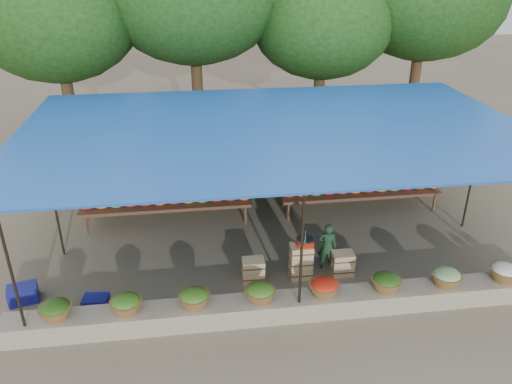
{
  "coord_description": "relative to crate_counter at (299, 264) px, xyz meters",
  "views": [
    {
      "loc": [
        -1.77,
        -10.07,
        6.17
      ],
      "look_at": [
        -0.38,
        0.2,
        1.18
      ],
      "focal_mm": 35.0,
      "sensor_mm": 36.0,
      "label": 1
    }
  ],
  "objects": [
    {
      "name": "netting_backdrop",
      "position": [
        -0.3,
        4.72,
        0.94
      ],
      "size": [
        10.6,
        0.06,
        2.5
      ],
      "primitive_type": "cube",
      "color": "#1C4B1A",
      "rests_on": "ground"
    },
    {
      "name": "fruit_table_right",
      "position": [
        2.21,
        2.93,
        0.3
      ],
      "size": [
        4.21,
        0.95,
        0.93
      ],
      "color": "#4D2C1F",
      "rests_on": "ground"
    },
    {
      "name": "stall_canopy",
      "position": [
        -0.3,
        1.64,
        2.37
      ],
      "size": [
        10.8,
        6.6,
        2.82
      ],
      "color": "black",
      "rests_on": "ground"
    },
    {
      "name": "customer_mid",
      "position": [
        0.91,
        3.81,
        0.62
      ],
      "size": [
        1.35,
        1.34,
        1.87
      ],
      "primitive_type": "imported",
      "rotation": [
        0.0,
        0.0,
        0.78
      ],
      "color": "slate",
      "rests_on": "ground"
    },
    {
      "name": "blue_crate_back",
      "position": [
        -4.07,
        -0.51,
        -0.17
      ],
      "size": [
        0.5,
        0.38,
        0.28
      ],
      "primitive_type": "cube",
      "rotation": [
        0.0,
        0.0,
        -0.11
      ],
      "color": "navy",
      "rests_on": "ground"
    },
    {
      "name": "blue_crate_front",
      "position": [
        -5.52,
        -0.06,
        -0.15
      ],
      "size": [
        0.63,
        0.52,
        0.33
      ],
      "primitive_type": "cube",
      "rotation": [
        0.0,
        0.0,
        0.25
      ],
      "color": "navy",
      "rests_on": "ground"
    },
    {
      "name": "fruit_table_left",
      "position": [
        -2.79,
        2.93,
        0.3
      ],
      "size": [
        4.21,
        0.95,
        0.93
      ],
      "color": "#4D2C1F",
      "rests_on": "ground"
    },
    {
      "name": "customer_left",
      "position": [
        -3.67,
        3.57,
        0.49
      ],
      "size": [
        0.92,
        0.8,
        1.6
      ],
      "primitive_type": "imported",
      "rotation": [
        0.0,
        0.0,
        0.28
      ],
      "color": "slate",
      "rests_on": "ground"
    },
    {
      "name": "customer_right",
      "position": [
        4.39,
        3.7,
        0.49
      ],
      "size": [
        0.96,
        0.9,
        1.59
      ],
      "primitive_type": "imported",
      "rotation": [
        0.0,
        0.0,
        -0.71
      ],
      "color": "slate",
      "rests_on": "ground"
    },
    {
      "name": "stone_curb",
      "position": [
        -0.3,
        -1.18,
        -0.11
      ],
      "size": [
        10.6,
        0.55,
        0.4
      ],
      "primitive_type": "cube",
      "color": "gray",
      "rests_on": "ground"
    },
    {
      "name": "ground",
      "position": [
        -0.3,
        1.57,
        -0.31
      ],
      "size": [
        60.0,
        60.0,
        0.0
      ],
      "primitive_type": "plane",
      "color": "brown",
      "rests_on": "ground"
    },
    {
      "name": "weighing_scale",
      "position": [
        0.09,
        0.0,
        0.54
      ],
      "size": [
        0.34,
        0.34,
        0.36
      ],
      "color": "red",
      "rests_on": "crate_counter"
    },
    {
      "name": "tree_row",
      "position": [
        0.21,
        7.66,
        4.39
      ],
      "size": [
        16.51,
        5.5,
        7.12
      ],
      "color": "#342312",
      "rests_on": "ground"
    },
    {
      "name": "crate_counter",
      "position": [
        0.0,
        0.0,
        0.0
      ],
      "size": [
        2.35,
        0.34,
        0.77
      ],
      "color": "tan",
      "rests_on": "ground"
    },
    {
      "name": "vendor_seated",
      "position": [
        0.64,
        0.23,
        0.23
      ],
      "size": [
        0.46,
        0.37,
        1.09
      ],
      "primitive_type": "imported",
      "rotation": [
        0.0,
        0.0,
        2.82
      ],
      "color": "#1A3921",
      "rests_on": "ground"
    },
    {
      "name": "produce_baskets",
      "position": [
        -0.4,
        -1.18,
        0.25
      ],
      "size": [
        8.98,
        0.58,
        0.34
      ],
      "color": "brown",
      "rests_on": "stone_curb"
    }
  ]
}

